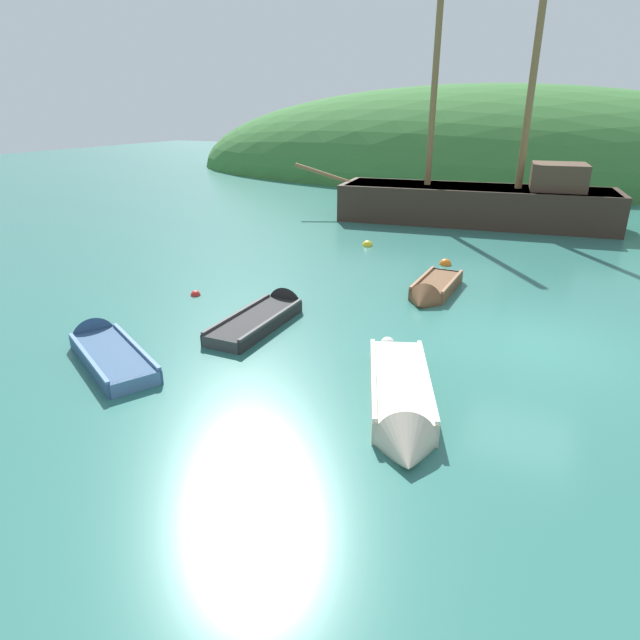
# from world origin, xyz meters

# --- Properties ---
(ground_plane) EXTENTS (120.00, 120.00, 0.00)m
(ground_plane) POSITION_xyz_m (0.00, 0.00, 0.00)
(ground_plane) COLOR #2D6B60
(shore_hill) EXTENTS (48.38, 21.65, 13.22)m
(shore_hill) POSITION_xyz_m (-7.49, 31.81, 0.00)
(shore_hill) COLOR #387033
(shore_hill) RESTS_ON ground
(sailing_ship) EXTENTS (14.81, 4.91, 10.50)m
(sailing_ship) POSITION_xyz_m (-3.80, 13.32, 0.61)
(sailing_ship) COLOR #38281E
(sailing_ship) RESTS_ON ground
(rowboat_outer_right) EXTENTS (1.08, 3.71, 0.98)m
(rowboat_outer_right) POSITION_xyz_m (-6.15, -1.23, 0.08)
(rowboat_outer_right) COLOR black
(rowboat_outer_right) RESTS_ON ground
(rowboat_portside) EXTENTS (2.37, 4.01, 0.99)m
(rowboat_portside) POSITION_xyz_m (-1.78, -4.04, 0.15)
(rowboat_portside) COLOR beige
(rowboat_portside) RESTS_ON ground
(rowboat_far) EXTENTS (3.61, 2.55, 0.99)m
(rowboat_far) POSITION_xyz_m (-8.24, -4.56, 0.09)
(rowboat_far) COLOR #335175
(rowboat_far) RESTS_ON ground
(rowboat_near_dock) EXTENTS (0.98, 3.01, 0.91)m
(rowboat_near_dock) POSITION_xyz_m (-2.93, 2.39, 0.11)
(rowboat_near_dock) COLOR brown
(rowboat_near_dock) RESTS_ON ground
(buoy_red) EXTENTS (0.28, 0.28, 0.28)m
(buoy_red) POSITION_xyz_m (-8.96, -0.56, 0.00)
(buoy_red) COLOR red
(buoy_red) RESTS_ON ground
(buoy_yellow) EXTENTS (0.41, 0.41, 0.41)m
(buoy_yellow) POSITION_xyz_m (-6.70, 7.04, 0.00)
(buoy_yellow) COLOR yellow
(buoy_yellow) RESTS_ON ground
(buoy_orange) EXTENTS (0.41, 0.41, 0.41)m
(buoy_orange) POSITION_xyz_m (-3.36, 5.70, 0.00)
(buoy_orange) COLOR orange
(buoy_orange) RESTS_ON ground
(buoy_white) EXTENTS (0.33, 0.33, 0.33)m
(buoy_white) POSITION_xyz_m (-2.95, -1.39, 0.00)
(buoy_white) COLOR white
(buoy_white) RESTS_ON ground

